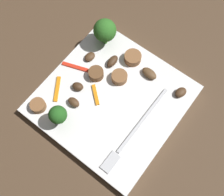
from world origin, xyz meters
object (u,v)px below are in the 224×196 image
pepper_strip_0 (75,67)px  sausage_slice_3 (96,74)px  sausage_slice_2 (133,58)px  pepper_strip_3 (96,95)px  plate (112,100)px  mushroom_1 (90,57)px  sausage_slice_0 (38,106)px  pepper_strip_2 (57,89)px  mushroom_3 (78,86)px  fork (132,135)px  mushroom_0 (149,73)px  broccoli_floret_0 (58,115)px  mushroom_2 (112,61)px  mushroom_5 (74,102)px  sausage_slice_1 (119,77)px  mushroom_4 (181,92)px  broccoli_floret_1 (105,31)px

pepper_strip_0 → sausage_slice_3: bearing=103.7°
sausage_slice_2 → pepper_strip_3: 0.10m
sausage_slice_2 → sausage_slice_3: 0.08m
plate → mushroom_1: (-0.04, -0.08, 0.01)m
sausage_slice_0 → pepper_strip_2: sausage_slice_0 is taller
plate → mushroom_3: mushroom_3 is taller
fork → mushroom_0: size_ratio=5.86×
fork → mushroom_1: (-0.07, -0.15, 0.00)m
fork → broccoli_floret_0: size_ratio=3.59×
mushroom_2 → mushroom_1: bearing=-66.2°
sausage_slice_0 → pepper_strip_2: bearing=175.7°
pepper_strip_2 → pepper_strip_3: (-0.03, 0.06, -0.00)m
sausage_slice_2 → pepper_strip_3: (0.10, -0.01, -0.01)m
mushroom_5 → sausage_slice_1: bearing=158.5°
mushroom_2 → mushroom_4: (-0.02, 0.14, -0.00)m
sausage_slice_2 → sausage_slice_0: bearing=-23.1°
broccoli_floret_1 → mushroom_1: broccoli_floret_1 is taller
sausage_slice_1 → pepper_strip_3: sausage_slice_1 is taller
sausage_slice_0 → sausage_slice_3: (-0.11, 0.04, 0.00)m
pepper_strip_2 → mushroom_1: bearing=175.9°
broccoli_floret_0 → mushroom_3: size_ratio=2.42×
sausage_slice_1 → sausage_slice_3: 0.04m
mushroom_3 → pepper_strip_3: bearing=103.6°
sausage_slice_0 → mushroom_1: size_ratio=1.22×
mushroom_4 → mushroom_5: mushroom_5 is taller
sausage_slice_2 → mushroom_0: (0.01, 0.04, -0.00)m
sausage_slice_2 → pepper_strip_0: sausage_slice_2 is taller
mushroom_5 → pepper_strip_0: size_ratio=0.44×
fork → mushroom_4: (-0.12, 0.02, 0.00)m
mushroom_4 → pepper_strip_0: mushroom_4 is taller
broccoli_floret_0 → broccoli_floret_1: broccoli_floret_1 is taller
broccoli_floret_1 → sausage_slice_0: broccoli_floret_1 is taller
broccoli_floret_1 → mushroom_3: size_ratio=2.93×
plate → mushroom_1: mushroom_1 is taller
pepper_strip_0 → sausage_slice_1: bearing=111.0°
plate → sausage_slice_2: sausage_slice_2 is taller
broccoli_floret_0 → mushroom_4: bearing=141.1°
mushroom_3 → sausage_slice_1: bearing=141.1°
plate → mushroom_5: size_ratio=10.49×
sausage_slice_1 → sausage_slice_3: bearing=-61.7°
pepper_strip_2 → pepper_strip_0: bearing=-176.8°
broccoli_floret_1 → sausage_slice_2: broccoli_floret_1 is taller
plate → broccoli_floret_1: (-0.09, -0.08, 0.05)m
broccoli_floret_1 → pepper_strip_2: bearing=-3.2°
broccoli_floret_1 → pepper_strip_0: bearing=-7.7°
sausage_slice_1 → mushroom_0: size_ratio=0.96×
fork → sausage_slice_2: (-0.12, -0.09, 0.01)m
sausage_slice_3 → mushroom_3: size_ratio=1.36×
fork → sausage_slice_2: size_ratio=5.58×
pepper_strip_3 → mushroom_3: bearing=-76.4°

